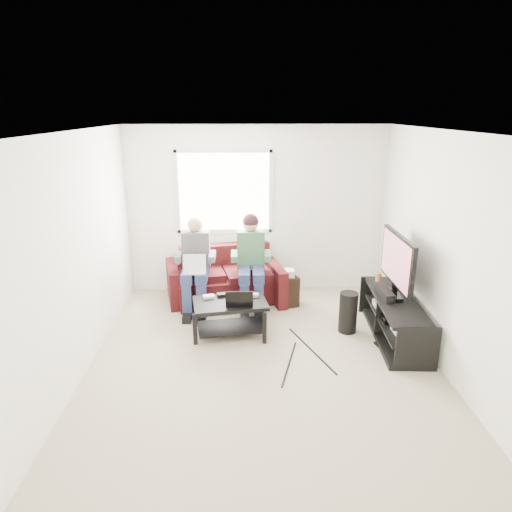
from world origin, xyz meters
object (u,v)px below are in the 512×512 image
object	(u,v)px
end_table	(286,289)
subwoofer	(348,312)
sofa	(225,281)
coffee_table	(230,310)
tv_stand	(394,320)
tv	(397,262)

from	to	relation	value
end_table	subwoofer	bearing A→B (deg)	-50.45
sofa	subwoofer	world-z (taller)	sofa
end_table	coffee_table	bearing A→B (deg)	-131.61
end_table	tv_stand	bearing A→B (deg)	-40.04
subwoofer	tv_stand	bearing A→B (deg)	-19.36
coffee_table	tv_stand	distance (m)	2.10
sofa	subwoofer	bearing A→B (deg)	-34.35
tv	subwoofer	xyz separation A→B (m)	(-0.55, 0.09, -0.73)
sofa	tv_stand	bearing A→B (deg)	-30.98
tv	subwoofer	bearing A→B (deg)	170.30
coffee_table	tv_stand	size ratio (longest dim) A/B	0.61
coffee_table	tv_stand	world-z (taller)	tv_stand
tv	subwoofer	world-z (taller)	tv
sofa	tv_stand	world-z (taller)	sofa
sofa	tv_stand	distance (m)	2.57
tv_stand	end_table	size ratio (longest dim) A/B	2.95
coffee_table	subwoofer	world-z (taller)	subwoofer
tv_stand	subwoofer	bearing A→B (deg)	160.64
tv_stand	tv	world-z (taller)	tv
sofa	subwoofer	size ratio (longest dim) A/B	3.46
coffee_table	subwoofer	bearing A→B (deg)	1.33
tv	tv_stand	bearing A→B (deg)	-88.53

